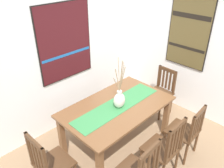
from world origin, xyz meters
name	(u,v)px	position (x,y,z in m)	size (l,w,h in m)	color
wall_back	(63,51)	(0.00, 1.86, 1.35)	(6.40, 0.12, 2.70)	white
wall_side	(224,51)	(1.86, 0.00, 1.35)	(0.12, 6.40, 2.70)	white
dining_table	(117,111)	(0.13, 0.75, 0.64)	(1.67, 1.00, 0.75)	brown
table_runner	(117,105)	(0.13, 0.75, 0.75)	(1.54, 0.36, 0.01)	#388447
centerpiece_vase	(119,99)	(0.12, 0.70, 0.88)	(0.27, 0.17, 0.77)	silver
chair_0	(187,130)	(0.68, -0.14, 0.47)	(0.44, 0.44, 0.89)	#4C301C
chair_2	(165,147)	(0.15, -0.12, 0.49)	(0.42, 0.42, 0.96)	#4C301C
chair_3	(161,90)	(1.37, 0.77, 0.47)	(0.44, 0.44, 0.89)	#4C301C
chair_4	(49,163)	(-1.08, 0.75, 0.49)	(0.43, 0.43, 0.95)	#4C301C
painting_on_back_wall	(65,42)	(0.01, 1.79, 1.51)	(0.98, 0.05, 1.23)	black
painting_on_side_wall	(189,33)	(1.79, 0.62, 1.52)	(0.05, 0.76, 1.23)	black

